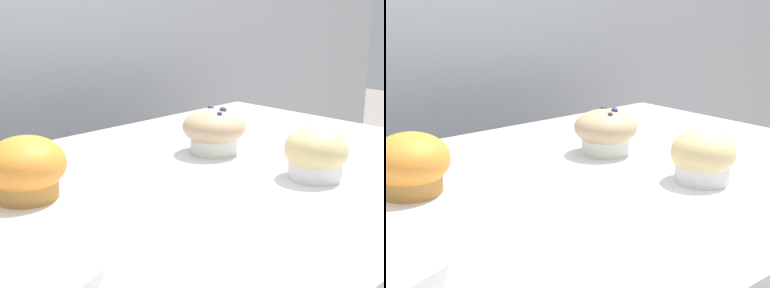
{
  "view_description": "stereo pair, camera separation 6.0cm",
  "coord_description": "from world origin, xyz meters",
  "views": [
    {
      "loc": [
        -0.47,
        -0.5,
        1.17
      ],
      "look_at": [
        0.04,
        0.01,
        0.97
      ],
      "focal_mm": 50.0,
      "sensor_mm": 36.0,
      "label": 1
    },
    {
      "loc": [
        -0.43,
        -0.54,
        1.17
      ],
      "look_at": [
        0.04,
        0.01,
        0.97
      ],
      "focal_mm": 50.0,
      "sensor_mm": 36.0,
      "label": 2
    }
  ],
  "objects": [
    {
      "name": "muffin_front_center",
      "position": [
        -0.17,
        0.09,
        0.96
      ],
      "size": [
        0.1,
        0.1,
        0.08
      ],
      "color": "#BF843C",
      "rests_on": "display_counter"
    },
    {
      "name": "muffin_back_left",
      "position": [
        0.15,
        -0.12,
        0.96
      ],
      "size": [
        0.09,
        0.09,
        0.07
      ],
      "color": "white",
      "rests_on": "display_counter"
    },
    {
      "name": "muffin_back_right",
      "position": [
        0.14,
        0.06,
        0.96
      ],
      "size": [
        0.1,
        0.1,
        0.08
      ],
      "color": "silver",
      "rests_on": "display_counter"
    }
  ]
}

